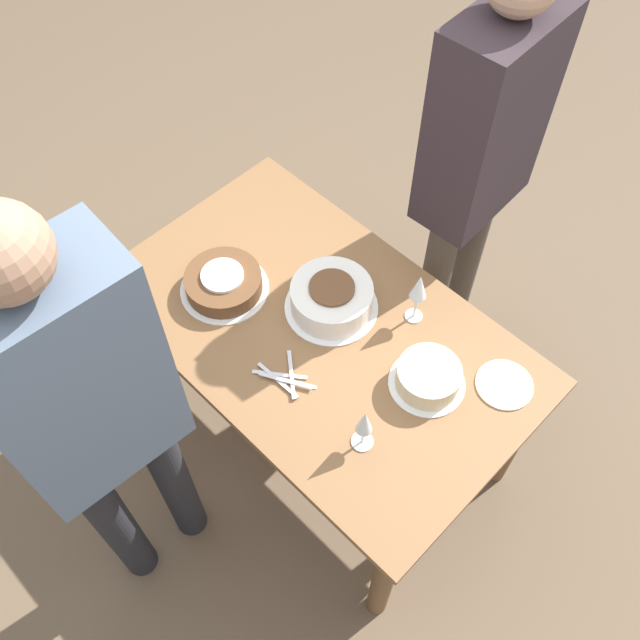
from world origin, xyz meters
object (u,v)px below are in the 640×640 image
(cake_back_decorated, at_px, (428,377))
(person_cutting, at_px, (90,408))
(wine_glass_near, at_px, (364,423))
(person_watching, at_px, (480,154))
(cake_front_chocolate, at_px, (224,283))
(cake_center_white, at_px, (332,298))
(wine_glass_far, at_px, (419,289))

(cake_back_decorated, distance_m, person_cutting, 0.96)
(wine_glass_near, height_order, person_watching, person_watching)
(cake_front_chocolate, distance_m, person_cutting, 0.72)
(cake_center_white, height_order, person_cutting, person_cutting)
(cake_front_chocolate, relative_size, cake_back_decorated, 1.26)
(cake_front_chocolate, bearing_deg, wine_glass_near, -6.53)
(wine_glass_far, xyz_separation_m, person_cutting, (-0.26, -0.96, 0.19))
(person_cutting, height_order, person_watching, person_cutting)
(person_cutting, bearing_deg, wine_glass_near, -35.87)
(wine_glass_far, bearing_deg, cake_front_chocolate, -145.20)
(cake_front_chocolate, bearing_deg, wine_glass_far, 34.80)
(person_watching, bearing_deg, cake_front_chocolate, -27.55)
(cake_front_chocolate, bearing_deg, person_cutting, -66.94)
(wine_glass_far, distance_m, person_cutting, 1.01)
(cake_center_white, bearing_deg, person_cutting, -93.16)
(cake_center_white, xyz_separation_m, wine_glass_near, (0.39, -0.28, 0.07))
(cake_front_chocolate, height_order, person_cutting, person_cutting)
(cake_center_white, bearing_deg, wine_glass_far, 37.21)
(wine_glass_far, xyz_separation_m, person_watching, (-0.14, 0.44, 0.16))
(cake_front_chocolate, height_order, wine_glass_far, wine_glass_far)
(cake_center_white, height_order, cake_back_decorated, cake_center_white)
(cake_front_chocolate, xyz_separation_m, person_watching, (0.37, 0.80, 0.28))
(wine_glass_near, bearing_deg, cake_back_decorated, 88.31)
(cake_front_chocolate, distance_m, person_watching, 0.92)
(cake_center_white, height_order, person_watching, person_watching)
(cake_center_white, xyz_separation_m, person_watching, (0.07, 0.60, 0.26))
(cake_center_white, xyz_separation_m, cake_back_decorated, (0.40, 0.00, -0.01))
(cake_back_decorated, bearing_deg, wine_glass_far, 139.73)
(person_cutting, distance_m, person_watching, 1.41)
(wine_glass_near, bearing_deg, cake_center_white, 144.99)
(cake_center_white, height_order, wine_glass_far, wine_glass_far)
(wine_glass_near, bearing_deg, wine_glass_far, 112.48)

